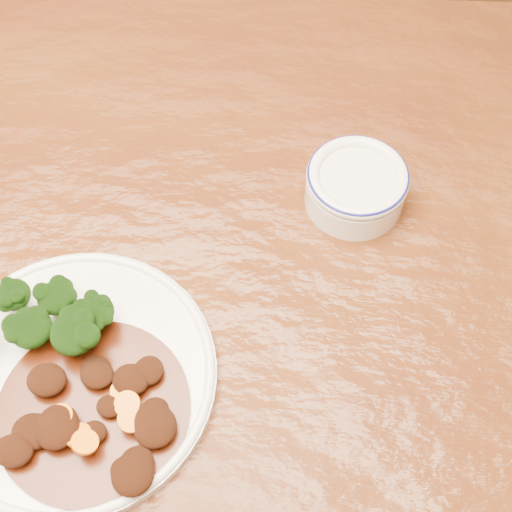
# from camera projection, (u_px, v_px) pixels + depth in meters

# --- Properties ---
(ground) EXTENTS (4.00, 4.00, 0.00)m
(ground) POSITION_uv_depth(u_px,v_px,m) (151.00, 480.00, 1.34)
(ground) COLOR #4A2312
(ground) RESTS_ON ground
(dining_table) EXTENTS (1.61, 1.09, 0.75)m
(dining_table) POSITION_uv_depth(u_px,v_px,m) (73.00, 326.00, 0.77)
(dining_table) COLOR #50280E
(dining_table) RESTS_ON ground
(dinner_plate) EXTENTS (0.26, 0.26, 0.02)m
(dinner_plate) POSITION_uv_depth(u_px,v_px,m) (74.00, 376.00, 0.65)
(dinner_plate) COLOR silver
(dinner_plate) RESTS_ON dining_table
(broccoli_florets) EXTENTS (0.13, 0.08, 0.05)m
(broccoli_florets) POSITION_uv_depth(u_px,v_px,m) (45.00, 320.00, 0.64)
(broccoli_florets) COLOR #73A254
(broccoli_florets) RESTS_ON dinner_plate
(mince_stew) EXTENTS (0.17, 0.17, 0.03)m
(mince_stew) POSITION_uv_depth(u_px,v_px,m) (100.00, 417.00, 0.61)
(mince_stew) COLOR #451307
(mince_stew) RESTS_ON dinner_plate
(dip_bowl) EXTENTS (0.11, 0.11, 0.05)m
(dip_bowl) POSITION_uv_depth(u_px,v_px,m) (356.00, 185.00, 0.74)
(dip_bowl) COLOR silver
(dip_bowl) RESTS_ON dining_table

